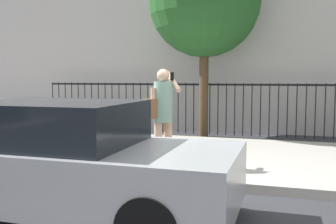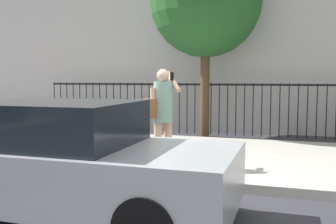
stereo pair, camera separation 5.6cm
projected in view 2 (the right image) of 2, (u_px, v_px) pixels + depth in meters
name	position (u px, v px, depth m)	size (l,w,h in m)	color
ground_plane	(163.00, 187.00, 6.14)	(60.00, 60.00, 0.00)	#333338
sidewalk	(195.00, 156.00, 8.22)	(28.00, 4.40, 0.15)	#B2ADA3
iron_fence	(223.00, 102.00, 11.65)	(12.03, 0.04, 1.60)	black
parked_hatchback	(65.00, 161.00, 4.80)	(4.20, 1.86, 1.45)	#ADAFB5
pedestrian_on_phone	(162.00, 110.00, 6.87)	(0.69, 0.69, 1.76)	tan
street_tree_mid	(206.00, 1.00, 11.02)	(3.25, 3.25, 5.60)	#4C3823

